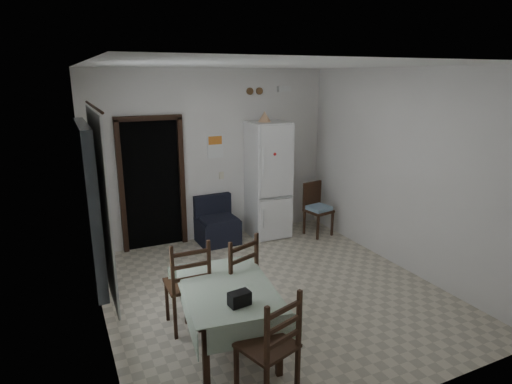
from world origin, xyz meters
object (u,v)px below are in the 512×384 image
object	(u,v)px
fridge	(268,180)
dining_table	(228,317)
corner_chair	(319,210)
dining_chair_far_left	(187,282)
dining_chair_near_head	(267,344)
dining_chair_far_right	(232,276)
navy_seat	(217,221)

from	to	relation	value
fridge	dining_table	size ratio (longest dim) A/B	1.50
corner_chair	fridge	bearing A→B (deg)	142.47
fridge	dining_chair_far_left	world-z (taller)	fridge
dining_table	dining_chair_near_head	xyz separation A→B (m)	(0.05, -0.81, 0.17)
corner_chair	dining_table	world-z (taller)	corner_chair
dining_chair_far_right	dining_chair_near_head	world-z (taller)	dining_chair_far_right
dining_chair_near_head	dining_chair_far_right	bearing A→B (deg)	-116.76
corner_chair	dining_chair_near_head	bearing A→B (deg)	-140.07
dining_table	dining_chair_far_right	world-z (taller)	dining_chair_far_right
dining_chair_far_right	navy_seat	bearing A→B (deg)	-125.34
fridge	navy_seat	bearing A→B (deg)	-177.97
navy_seat	dining_table	size ratio (longest dim) A/B	0.59
fridge	dining_chair_near_head	world-z (taller)	fridge
corner_chair	dining_table	bearing A→B (deg)	-148.87
fridge	dining_chair_near_head	distance (m)	4.07
dining_table	dining_chair_far_right	size ratio (longest dim) A/B	1.27
dining_chair_far_left	dining_chair_near_head	world-z (taller)	dining_chair_far_left
navy_seat	dining_table	world-z (taller)	navy_seat
dining_chair_far_left	dining_chair_near_head	size ratio (longest dim) A/B	1.04
navy_seat	dining_chair_near_head	bearing A→B (deg)	-105.05
fridge	dining_chair_far_left	distance (m)	3.12
navy_seat	dining_chair_far_right	world-z (taller)	dining_chair_far_right
corner_chair	dining_chair_near_head	xyz separation A→B (m)	(-2.63, -3.19, 0.05)
dining_table	dining_chair_far_left	size ratio (longest dim) A/B	1.24
dining_chair_far_left	dining_chair_near_head	distance (m)	1.41
fridge	dining_chair_far_left	xyz separation A→B (m)	(-2.13, -2.23, -0.47)
corner_chair	dining_table	xyz separation A→B (m)	(-2.67, -2.39, -0.12)
navy_seat	dining_chair_far_left	distance (m)	2.53
corner_chair	dining_chair_far_left	xyz separation A→B (m)	(-2.94, -1.82, 0.07)
fridge	corner_chair	distance (m)	1.06
corner_chair	dining_chair_near_head	world-z (taller)	dining_chair_near_head
dining_chair_far_left	dining_chair_near_head	bearing A→B (deg)	104.23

